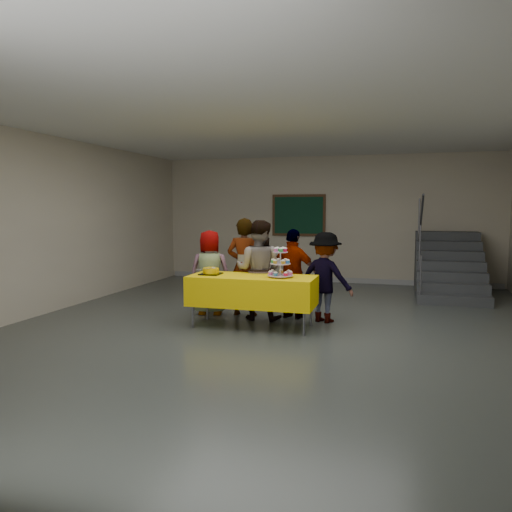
{
  "coord_description": "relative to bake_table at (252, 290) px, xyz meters",
  "views": [
    {
      "loc": [
        1.71,
        -6.92,
        1.78
      ],
      "look_at": [
        -0.39,
        0.33,
        1.05
      ],
      "focal_mm": 35.0,
      "sensor_mm": 36.0,
      "label": 1
    }
  ],
  "objects": [
    {
      "name": "room_shell",
      "position": [
        0.39,
        -0.11,
        1.57
      ],
      "size": [
        10.0,
        10.04,
        3.02
      ],
      "color": "#4C514C",
      "rests_on": "ground"
    },
    {
      "name": "noticeboard",
      "position": [
        -0.27,
        4.83,
        1.04
      ],
      "size": [
        1.3,
        0.05,
        1.0
      ],
      "color": "#472B16",
      "rests_on": "ground"
    },
    {
      "name": "schoolchild_c",
      "position": [
        -0.05,
        0.53,
        0.24
      ],
      "size": [
        0.79,
        0.63,
        1.59
      ],
      "primitive_type": "imported",
      "rotation": [
        0.0,
        0.0,
        3.1
      ],
      "color": "slate",
      "rests_on": "ground"
    },
    {
      "name": "cupcake_stand",
      "position": [
        0.44,
        -0.03,
        0.4
      ],
      "size": [
        0.38,
        0.38,
        0.44
      ],
      "color": "silver",
      "rests_on": "bake_table"
    },
    {
      "name": "schoolchild_e",
      "position": [
        1.0,
        0.64,
        0.15
      ],
      "size": [
        1.03,
        0.79,
        1.41
      ],
      "primitive_type": "imported",
      "rotation": [
        0.0,
        0.0,
        2.81
      ],
      "color": "slate",
      "rests_on": "ground"
    },
    {
      "name": "bear_cake",
      "position": [
        -0.65,
        -0.01,
        0.27
      ],
      "size": [
        0.32,
        0.36,
        0.12
      ],
      "color": "black",
      "rests_on": "bake_table"
    },
    {
      "name": "schoolchild_d",
      "position": [
        0.47,
        0.76,
        0.17
      ],
      "size": [
        0.91,
        0.56,
        1.45
      ],
      "primitive_type": "imported",
      "rotation": [
        0.0,
        0.0,
        2.88
      ],
      "color": "slate",
      "rests_on": "ground"
    },
    {
      "name": "staircase",
      "position": [
        3.08,
        4.0,
        -0.07
      ],
      "size": [
        1.3,
        2.4,
        2.04
      ],
      "color": "#424447",
      "rests_on": "ground"
    },
    {
      "name": "bake_table",
      "position": [
        0.0,
        0.0,
        0.0
      ],
      "size": [
        1.88,
        0.78,
        0.77
      ],
      "color": "#595960",
      "rests_on": "ground"
    },
    {
      "name": "schoolchild_a",
      "position": [
        -0.94,
        0.67,
        0.15
      ],
      "size": [
        0.76,
        0.57,
        1.41
      ],
      "primitive_type": "imported",
      "rotation": [
        0.0,
        0.0,
        3.33
      ],
      "color": "slate",
      "rests_on": "ground"
    },
    {
      "name": "schoolchild_b",
      "position": [
        -0.36,
        0.75,
        0.25
      ],
      "size": [
        0.6,
        0.4,
        1.62
      ],
      "primitive_type": "imported",
      "rotation": [
        0.0,
        0.0,
        3.17
      ],
      "color": "slate",
      "rests_on": "ground"
    }
  ]
}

